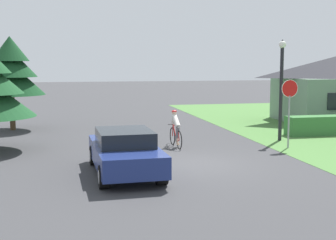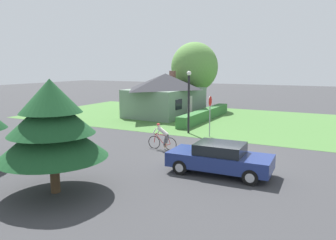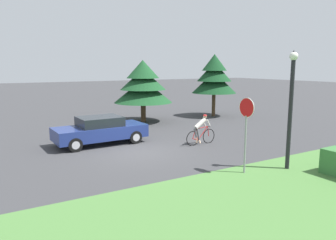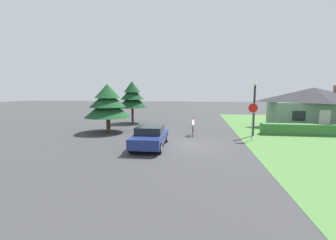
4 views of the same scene
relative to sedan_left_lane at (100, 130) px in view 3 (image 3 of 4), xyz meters
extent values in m
plane|color=#38383A|center=(2.41, 0.94, -0.71)|extent=(140.00, 140.00, 0.00)
cube|color=navy|center=(0.00, 0.00, -0.09)|extent=(2.01, 4.61, 0.63)
cube|color=black|center=(0.00, -0.01, 0.46)|extent=(1.71, 2.13, 0.47)
cylinder|color=black|center=(-0.87, 1.53, -0.38)|extent=(0.31, 0.67, 0.66)
cylinder|color=#ADADB2|center=(-0.87, 1.53, -0.38)|extent=(0.32, 0.39, 0.38)
cylinder|color=black|center=(0.78, 1.57, -0.38)|extent=(0.31, 0.67, 0.66)
cylinder|color=#ADADB2|center=(0.78, 1.57, -0.38)|extent=(0.32, 0.39, 0.38)
cylinder|color=black|center=(-0.78, -1.57, -0.38)|extent=(0.31, 0.67, 0.66)
cylinder|color=#ADADB2|center=(-0.78, -1.57, -0.38)|extent=(0.32, 0.39, 0.38)
cylinder|color=black|center=(0.87, -1.52, -0.38)|extent=(0.31, 0.67, 0.66)
cylinder|color=#ADADB2|center=(0.87, -1.52, -0.38)|extent=(0.32, 0.39, 0.38)
torus|color=black|center=(2.69, 3.83, -0.35)|extent=(0.07, 0.77, 0.77)
torus|color=black|center=(2.64, 4.87, -0.35)|extent=(0.07, 0.77, 0.77)
cylinder|color=#B21E1E|center=(2.68, 4.09, -0.18)|extent=(0.04, 0.18, 0.60)
cylinder|color=#B21E1E|center=(2.66, 4.47, -0.15)|extent=(0.06, 0.65, 0.67)
cylinder|color=#B21E1E|center=(2.66, 4.40, 0.14)|extent=(0.07, 0.77, 0.10)
cylinder|color=#B21E1E|center=(2.68, 3.99, -0.41)|extent=(0.05, 0.35, 0.16)
cylinder|color=#B21E1E|center=(2.69, 3.92, -0.12)|extent=(0.04, 0.22, 0.47)
cylinder|color=#B21E1E|center=(2.65, 4.83, -0.09)|extent=(0.04, 0.12, 0.53)
cylinder|color=black|center=(2.65, 4.78, 0.17)|extent=(0.44, 0.04, 0.02)
ellipsoid|color=black|center=(2.68, 4.01, 0.13)|extent=(0.09, 0.20, 0.05)
cylinder|color=slate|center=(2.68, 4.01, -0.06)|extent=(0.12, 0.26, 0.50)
cylinder|color=slate|center=(2.68, 4.17, -0.14)|extent=(0.12, 0.26, 0.65)
cylinder|color=beige|center=(2.68, 4.08, -0.45)|extent=(0.08, 0.08, 0.30)
cylinder|color=beige|center=(2.73, 4.24, -0.54)|extent=(0.17, 0.08, 0.21)
cylinder|color=silver|center=(2.67, 4.30, 0.36)|extent=(0.25, 0.71, 0.56)
cylinder|color=silver|center=(2.65, 4.55, 0.35)|extent=(0.08, 0.26, 0.36)
cylinder|color=silver|center=(2.65, 4.83, 0.35)|extent=(0.08, 0.26, 0.36)
sphere|color=beige|center=(2.66, 4.59, 0.69)|extent=(0.19, 0.19, 0.19)
ellipsoid|color=red|center=(2.66, 4.59, 0.74)|extent=(0.22, 0.18, 0.12)
cylinder|color=gray|center=(7.12, 3.07, 0.37)|extent=(0.07, 0.07, 2.16)
cylinder|color=red|center=(7.12, 3.07, 1.74)|extent=(0.68, 0.04, 0.68)
cylinder|color=silver|center=(7.12, 3.07, 1.74)|extent=(0.72, 0.04, 0.72)
cylinder|color=black|center=(7.60, 4.85, 1.36)|extent=(0.16, 0.16, 4.14)
sphere|color=white|center=(7.60, 4.85, 3.57)|extent=(0.32, 0.32, 0.32)
cone|color=black|center=(7.60, 4.85, 3.73)|extent=(0.19, 0.19, 0.13)
cylinder|color=#4C3823|center=(-4.96, 4.91, -0.02)|extent=(0.36, 0.36, 1.38)
cone|color=#194723|center=(-4.96, 4.91, 1.49)|extent=(4.08, 4.08, 1.65)
cone|color=#194723|center=(-4.96, 4.91, 2.30)|extent=(3.19, 3.19, 1.45)
cone|color=#194723|center=(-4.96, 4.91, 3.00)|extent=(2.29, 2.29, 1.25)
cylinder|color=#4C3823|center=(-4.52, 10.88, 0.20)|extent=(0.28, 0.28, 1.83)
cone|color=#143D1E|center=(-4.52, 10.88, 1.96)|extent=(3.44, 3.44, 1.67)
cone|color=#143D1E|center=(-4.52, 10.88, 2.78)|extent=(2.68, 2.68, 1.47)
cone|color=#143D1E|center=(-4.52, 10.88, 3.49)|extent=(1.93, 1.93, 1.27)
camera|label=1|loc=(-1.74, -14.40, 2.80)|focal=50.00mm
camera|label=2|loc=(-13.63, -4.40, 4.09)|focal=35.00mm
camera|label=3|loc=(15.73, -5.34, 3.22)|focal=35.00mm
camera|label=4|loc=(3.20, -14.23, 2.92)|focal=24.00mm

